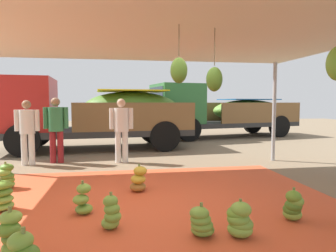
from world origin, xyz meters
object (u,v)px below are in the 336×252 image
(banana_bunch_1, at_px, (6,177))
(worker_1, at_px, (27,127))
(banana_bunch_2, at_px, (83,200))
(banana_bunch_6, at_px, (240,220))
(banana_bunch_4, at_px, (13,239))
(banana_bunch_12, at_px, (2,197))
(cargo_truck_main, at_px, (93,113))
(banana_bunch_3, at_px, (293,206))
(worker_0, at_px, (121,125))
(banana_bunch_9, at_px, (139,180))
(banana_bunch_11, at_px, (201,223))
(worker_2, at_px, (56,125))
(cargo_truck_far, at_px, (219,111))
(banana_bunch_7, at_px, (111,213))

(banana_bunch_1, relative_size, worker_1, 0.30)
(banana_bunch_2, relative_size, banana_bunch_6, 1.08)
(banana_bunch_4, bearing_deg, banana_bunch_12, 112.60)
(cargo_truck_main, height_order, worker_1, cargo_truck_main)
(banana_bunch_3, relative_size, worker_1, 0.28)
(banana_bunch_4, distance_m, worker_0, 5.17)
(banana_bunch_4, height_order, banana_bunch_9, banana_bunch_4)
(cargo_truck_main, bearing_deg, banana_bunch_9, -77.14)
(banana_bunch_11, height_order, worker_2, worker_2)
(worker_1, bearing_deg, cargo_truck_far, 37.34)
(banana_bunch_4, xyz_separation_m, banana_bunch_9, (1.39, 2.23, -0.04))
(cargo_truck_main, height_order, cargo_truck_far, same)
(banana_bunch_12, xyz_separation_m, cargo_truck_main, (0.85, 5.93, 1.04))
(banana_bunch_2, distance_m, banana_bunch_3, 2.91)
(banana_bunch_7, bearing_deg, banana_bunch_6, -16.66)
(banana_bunch_11, xyz_separation_m, banana_bunch_12, (-2.67, 1.35, 0.03))
(banana_bunch_1, relative_size, banana_bunch_4, 0.86)
(banana_bunch_4, xyz_separation_m, worker_2, (-0.58, 5.23, 0.75))
(banana_bunch_12, distance_m, cargo_truck_main, 6.08)
(cargo_truck_main, bearing_deg, banana_bunch_7, -83.63)
(banana_bunch_11, height_order, worker_1, worker_1)
(banana_bunch_1, distance_m, banana_bunch_2, 2.20)
(banana_bunch_2, height_order, banana_bunch_6, banana_bunch_2)
(banana_bunch_1, xyz_separation_m, banana_bunch_6, (3.48, -2.61, -0.02))
(banana_bunch_9, bearing_deg, worker_1, 133.16)
(banana_bunch_2, distance_m, banana_bunch_7, 0.73)
(banana_bunch_1, xyz_separation_m, banana_bunch_4, (1.03, -2.83, 0.03))
(banana_bunch_9, distance_m, worker_0, 2.88)
(banana_bunch_4, distance_m, cargo_truck_far, 11.84)
(cargo_truck_far, bearing_deg, banana_bunch_2, -119.62)
(banana_bunch_7, bearing_deg, banana_bunch_4, -144.57)
(banana_bunch_6, xyz_separation_m, banana_bunch_7, (-1.51, 0.45, 0.00))
(banana_bunch_1, height_order, banana_bunch_11, banana_bunch_1)
(banana_bunch_7, relative_size, worker_0, 0.28)
(banana_bunch_2, distance_m, worker_1, 4.24)
(banana_bunch_3, distance_m, worker_1, 6.48)
(banana_bunch_3, height_order, worker_1, worker_1)
(banana_bunch_12, distance_m, cargo_truck_far, 10.84)
(banana_bunch_1, xyz_separation_m, banana_bunch_11, (3.02, -2.56, -0.04))
(banana_bunch_9, relative_size, worker_0, 0.29)
(banana_bunch_4, distance_m, cargo_truck_main, 7.61)
(banana_bunch_2, bearing_deg, banana_bunch_6, -28.66)
(banana_bunch_2, xyz_separation_m, banana_bunch_11, (1.47, -1.00, -0.03))
(banana_bunch_6, bearing_deg, banana_bunch_2, 151.34)
(worker_2, bearing_deg, banana_bunch_2, -74.36)
(banana_bunch_3, xyz_separation_m, banana_bunch_7, (-2.41, 0.12, 0.00))
(worker_0, bearing_deg, banana_bunch_1, -134.72)
(worker_0, bearing_deg, banana_bunch_7, -92.38)
(banana_bunch_11, xyz_separation_m, worker_1, (-3.25, 4.77, 0.78))
(banana_bunch_12, bearing_deg, banana_bunch_1, 106.28)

